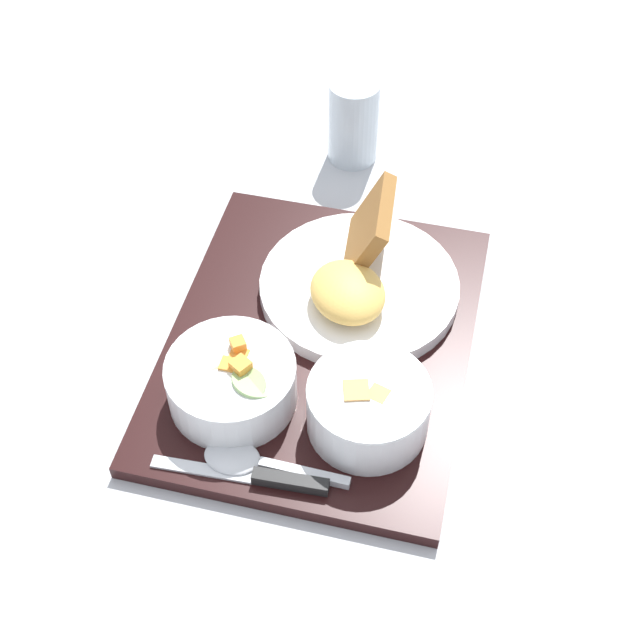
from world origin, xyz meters
TOP-DOWN VIEW (x-y plane):
  - ground_plane at (0.00, 0.00)m, footprint 4.00×4.00m
  - serving_tray at (0.00, 0.00)m, footprint 0.39×0.31m
  - bowl_salad at (-0.09, 0.07)m, footprint 0.13×0.13m
  - bowl_soup at (-0.09, -0.07)m, footprint 0.12×0.12m
  - plate_main at (0.07, -0.02)m, footprint 0.21×0.21m
  - knife at (-0.17, 0.01)m, footprint 0.02×0.17m
  - spoon at (-0.16, 0.03)m, footprint 0.04×0.14m
  - glass_water at (0.31, 0.03)m, footprint 0.06×0.06m

SIDE VIEW (x-z plane):
  - ground_plane at x=0.00m, z-range 0.00..0.00m
  - serving_tray at x=0.00m, z-range 0.00..0.02m
  - spoon at x=-0.16m, z-range 0.02..0.03m
  - knife at x=-0.17m, z-range 0.02..0.03m
  - plate_main at x=0.07m, z-range -0.01..0.08m
  - bowl_salad at x=-0.09m, z-range 0.01..0.08m
  - glass_water at x=0.31m, z-range -0.01..0.10m
  - bowl_soup at x=-0.09m, z-range 0.02..0.08m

